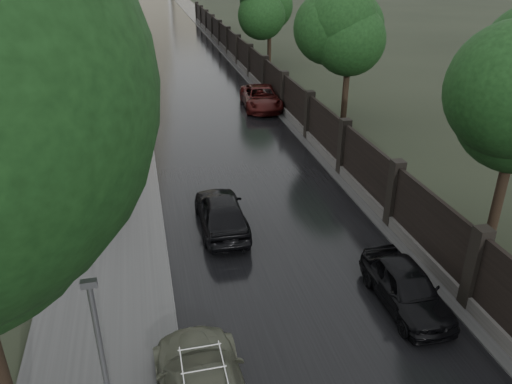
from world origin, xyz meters
name	(u,v)px	position (x,y,z in m)	size (l,w,h in m)	color
fence_right	(259,73)	(4.60, 32.01, 1.01)	(0.45, 75.72, 2.70)	#383533
tree_left_far	(75,24)	(-8.00, 30.00, 5.24)	(4.25, 4.25, 7.39)	black
tree_right_b	(350,40)	(7.50, 22.00, 4.95)	(4.08, 4.08, 7.01)	black
tree_right_c	(270,7)	(7.50, 40.00, 4.95)	(4.08, 4.08, 7.01)	black
traffic_light	(141,84)	(-4.30, 24.99, 2.40)	(0.16, 0.32, 4.00)	#59595E
hatchback_left	(221,212)	(-1.82, 11.19, 0.73)	(1.72, 4.28, 1.46)	black
car_right_near	(406,287)	(2.76, 5.48, 0.66)	(1.56, 3.87, 1.32)	black
car_right_far	(261,98)	(3.40, 26.33, 0.71)	(2.36, 5.11, 1.42)	black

